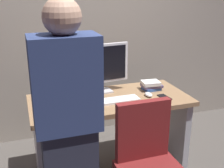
{
  "coord_description": "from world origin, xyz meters",
  "views": [
    {
      "loc": [
        -0.73,
        -2.23,
        1.68
      ],
      "look_at": [
        0.0,
        -0.05,
        0.9
      ],
      "focal_mm": 45.55,
      "sensor_mm": 36.0,
      "label": 1
    }
  ],
  "objects": [
    {
      "name": "cup_by_monitor",
      "position": [
        -0.47,
        0.09,
        0.79
      ],
      "size": [
        0.07,
        0.07,
        0.09
      ],
      "primitive_type": "cylinder",
      "color": "#3372B2",
      "rests_on": "desk"
    },
    {
      "name": "desk",
      "position": [
        0.0,
        0.0,
        0.51
      ],
      "size": [
        1.41,
        0.65,
        0.75
      ],
      "color": "#93704C",
      "rests_on": "ground"
    },
    {
      "name": "keyboard",
      "position": [
        0.01,
        -0.09,
        0.76
      ],
      "size": [
        0.43,
        0.14,
        0.02
      ],
      "primitive_type": "cube",
      "rotation": [
        0.0,
        0.0,
        0.02
      ],
      "color": "white",
      "rests_on": "desk"
    },
    {
      "name": "mouse",
      "position": [
        0.34,
        -0.06,
        0.76
      ],
      "size": [
        0.06,
        0.1,
        0.03
      ],
      "primitive_type": "ellipsoid",
      "color": "white",
      "rests_on": "desk"
    },
    {
      "name": "person_at_desk",
      "position": [
        -0.49,
        -0.64,
        0.84
      ],
      "size": [
        0.4,
        0.24,
        1.64
      ],
      "color": "#262838",
      "rests_on": "ground"
    },
    {
      "name": "wall_back",
      "position": [
        0.0,
        0.92,
        1.5
      ],
      "size": [
        6.4,
        0.1,
        3.0
      ],
      "primitive_type": "cube",
      "color": "#9E9384",
      "rests_on": "ground"
    },
    {
      "name": "cup_near_keyboard",
      "position": [
        -0.39,
        -0.2,
        0.79
      ],
      "size": [
        0.08,
        0.08,
        0.09
      ],
      "primitive_type": "cylinder",
      "color": "white",
      "rests_on": "desk"
    },
    {
      "name": "book_stack",
      "position": [
        0.44,
        0.09,
        0.79
      ],
      "size": [
        0.2,
        0.15,
        0.08
      ],
      "color": "#3359A5",
      "rests_on": "desk"
    },
    {
      "name": "monitor",
      "position": [
        -0.03,
        0.17,
        1.0
      ],
      "size": [
        0.54,
        0.16,
        0.46
      ],
      "color": "silver",
      "rests_on": "desk"
    },
    {
      "name": "cell_phone",
      "position": [
        0.46,
        -0.14,
        0.75
      ],
      "size": [
        0.08,
        0.15,
        0.01
      ],
      "primitive_type": "cube",
      "rotation": [
        0.0,
        0.0,
        0.09
      ],
      "color": "black",
      "rests_on": "desk"
    }
  ]
}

